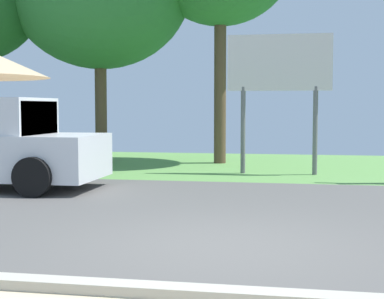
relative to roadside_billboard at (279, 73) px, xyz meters
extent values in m
cube|color=#565451|center=(-0.50, -5.82, -2.60)|extent=(40.00, 8.00, 0.10)
cube|color=#5F9549|center=(-0.50, 2.18, -2.60)|extent=(40.00, 8.00, 0.10)
cube|color=#B2AD9E|center=(-0.50, -9.82, -2.50)|extent=(40.00, 0.24, 0.10)
cube|color=silver|center=(-5.61, -3.64, -1.12)|extent=(1.80, 1.84, 0.90)
cube|color=#2D3842|center=(-4.76, -3.64, -1.12)|extent=(0.10, 1.70, 0.77)
cylinder|color=black|center=(-4.41, -2.64, -2.17)|extent=(0.76, 0.28, 0.76)
cylinder|color=black|center=(-4.41, -4.64, -2.17)|extent=(0.76, 0.28, 0.76)
cylinder|color=slate|center=(-0.90, 0.00, -1.45)|extent=(0.12, 0.12, 2.20)
cylinder|color=slate|center=(0.90, 0.00, -1.45)|extent=(0.12, 0.12, 2.20)
cube|color=silver|center=(0.00, 0.00, 0.25)|extent=(2.60, 0.10, 1.40)
cylinder|color=brown|center=(-1.84, 2.59, -0.20)|extent=(0.36, 0.36, 4.70)
cylinder|color=brown|center=(-5.46, 2.23, -0.75)|extent=(0.36, 0.36, 3.60)
camera|label=1|loc=(0.49, -14.81, -0.85)|focal=54.53mm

